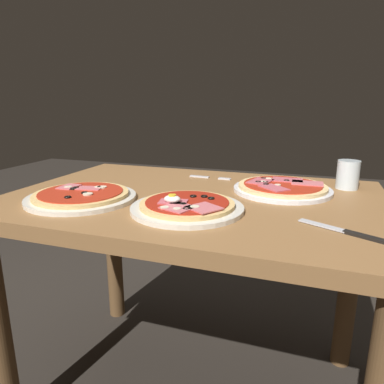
{
  "coord_description": "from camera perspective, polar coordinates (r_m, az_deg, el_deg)",
  "views": [
    {
      "loc": [
        0.33,
        -0.98,
        1.0
      ],
      "look_at": [
        0.02,
        -0.08,
        0.75
      ],
      "focal_mm": 32.79,
      "sensor_mm": 36.0,
      "label": 1
    }
  ],
  "objects": [
    {
      "name": "dining_table",
      "position": [
        1.11,
        0.36,
        -6.59
      ],
      "size": [
        1.12,
        0.76,
        0.72
      ],
      "color": "olive",
      "rests_on": "ground"
    },
    {
      "name": "pizza_foreground",
      "position": [
        0.92,
        -0.84,
        -2.32
      ],
      "size": [
        0.3,
        0.3,
        0.05
      ],
      "color": "silver",
      "rests_on": "dining_table"
    },
    {
      "name": "pizza_across_left",
      "position": [
        1.06,
        -17.56,
        -0.62
      ],
      "size": [
        0.31,
        0.31,
        0.03
      ],
      "color": "silver",
      "rests_on": "dining_table"
    },
    {
      "name": "pizza_across_right",
      "position": [
        1.14,
        14.45,
        0.67
      ],
      "size": [
        0.3,
        0.3,
        0.03
      ],
      "color": "white",
      "rests_on": "dining_table"
    },
    {
      "name": "water_glass_near",
      "position": [
        1.24,
        23.99,
        2.31
      ],
      "size": [
        0.07,
        0.07,
        0.09
      ],
      "color": "silver",
      "rests_on": "dining_table"
    },
    {
      "name": "fork",
      "position": [
        1.3,
        2.4,
        2.42
      ],
      "size": [
        0.16,
        0.02,
        0.0
      ],
      "color": "silver",
      "rests_on": "dining_table"
    },
    {
      "name": "knife",
      "position": [
        0.84,
        23.87,
        -5.95
      ],
      "size": [
        0.18,
        0.11,
        0.01
      ],
      "color": "silver",
      "rests_on": "dining_table"
    }
  ]
}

